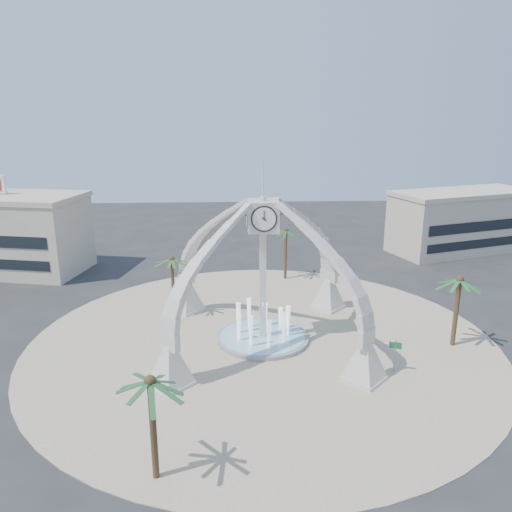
{
  "coord_description": "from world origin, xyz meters",
  "views": [
    {
      "loc": [
        -2.55,
        -39.59,
        19.1
      ],
      "look_at": [
        -0.47,
        2.0,
        7.08
      ],
      "focal_mm": 35.0,
      "sensor_mm": 36.0,
      "label": 1
    }
  ],
  "objects_px": {
    "fountain": "(263,337)",
    "street_sign": "(395,349)",
    "clock_tower": "(263,269)",
    "palm_north": "(286,231)",
    "palm_east": "(460,280)",
    "palm_south": "(150,383)",
    "palm_west": "(172,260)"
  },
  "relations": [
    {
      "from": "palm_north",
      "to": "palm_south",
      "type": "relative_size",
      "value": 1.0
    },
    {
      "from": "clock_tower",
      "to": "fountain",
      "type": "distance_m",
      "value": 6.2
    },
    {
      "from": "clock_tower",
      "to": "palm_north",
      "type": "bearing_deg",
      "value": 77.29
    },
    {
      "from": "clock_tower",
      "to": "palm_north",
      "type": "height_order",
      "value": "clock_tower"
    },
    {
      "from": "clock_tower",
      "to": "palm_north",
      "type": "relative_size",
      "value": 2.71
    },
    {
      "from": "fountain",
      "to": "palm_north",
      "type": "relative_size",
      "value": 1.21
    },
    {
      "from": "clock_tower",
      "to": "palm_east",
      "type": "bearing_deg",
      "value": -6.31
    },
    {
      "from": "palm_west",
      "to": "palm_east",
      "type": "bearing_deg",
      "value": -17.01
    },
    {
      "from": "fountain",
      "to": "street_sign",
      "type": "relative_size",
      "value": 2.98
    },
    {
      "from": "palm_west",
      "to": "street_sign",
      "type": "distance_m",
      "value": 21.7
    },
    {
      "from": "palm_south",
      "to": "street_sign",
      "type": "height_order",
      "value": "palm_south"
    },
    {
      "from": "palm_north",
      "to": "street_sign",
      "type": "xyz_separation_m",
      "value": [
        5.89,
        -22.65,
        -3.9
      ]
    },
    {
      "from": "clock_tower",
      "to": "street_sign",
      "type": "height_order",
      "value": "clock_tower"
    },
    {
      "from": "palm_east",
      "to": "palm_south",
      "type": "relative_size",
      "value": 1.01
    },
    {
      "from": "street_sign",
      "to": "palm_north",
      "type": "bearing_deg",
      "value": 120.56
    },
    {
      "from": "clock_tower",
      "to": "palm_north",
      "type": "distance_m",
      "value": 17.03
    },
    {
      "from": "street_sign",
      "to": "palm_south",
      "type": "bearing_deg",
      "value": -131.25
    },
    {
      "from": "fountain",
      "to": "palm_east",
      "type": "distance_m",
      "value": 17.11
    },
    {
      "from": "fountain",
      "to": "palm_west",
      "type": "height_order",
      "value": "palm_west"
    },
    {
      "from": "palm_east",
      "to": "palm_north",
      "type": "distance_m",
      "value": 22.14
    },
    {
      "from": "fountain",
      "to": "palm_east",
      "type": "bearing_deg",
      "value": -6.31
    },
    {
      "from": "clock_tower",
      "to": "street_sign",
      "type": "distance_m",
      "value": 12.26
    },
    {
      "from": "fountain",
      "to": "street_sign",
      "type": "height_order",
      "value": "fountain"
    },
    {
      "from": "palm_south",
      "to": "palm_north",
      "type": "bearing_deg",
      "value": 72.36
    },
    {
      "from": "palm_west",
      "to": "palm_north",
      "type": "xyz_separation_m",
      "value": [
        11.97,
        10.95,
        0.07
      ]
    },
    {
      "from": "fountain",
      "to": "palm_west",
      "type": "xyz_separation_m",
      "value": [
        -8.23,
        5.66,
        5.46
      ]
    },
    {
      "from": "fountain",
      "to": "palm_north",
      "type": "distance_m",
      "value": 17.9
    },
    {
      "from": "fountain",
      "to": "palm_west",
      "type": "distance_m",
      "value": 11.38
    },
    {
      "from": "palm_north",
      "to": "street_sign",
      "type": "distance_m",
      "value": 23.73
    },
    {
      "from": "palm_east",
      "to": "palm_west",
      "type": "bearing_deg",
      "value": 162.99
    },
    {
      "from": "clock_tower",
      "to": "palm_south",
      "type": "height_order",
      "value": "clock_tower"
    },
    {
      "from": "clock_tower",
      "to": "fountain",
      "type": "height_order",
      "value": "clock_tower"
    }
  ]
}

